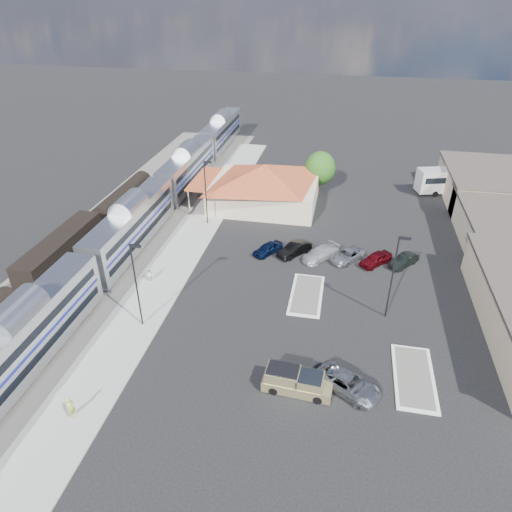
% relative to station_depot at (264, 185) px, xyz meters
% --- Properties ---
extents(ground, '(280.00, 280.00, 0.00)m').
position_rel_station_depot_xyz_m(ground, '(4.56, -24.00, -3.13)').
color(ground, black).
rests_on(ground, ground).
extents(railbed, '(16.00, 100.00, 0.12)m').
position_rel_station_depot_xyz_m(railbed, '(-16.44, -16.00, -3.07)').
color(railbed, '#4C4944').
rests_on(railbed, ground).
extents(platform, '(5.50, 92.00, 0.18)m').
position_rel_station_depot_xyz_m(platform, '(-7.44, -18.00, -3.04)').
color(platform, gray).
rests_on(platform, ground).
extents(passenger_train, '(3.00, 104.00, 5.55)m').
position_rel_station_depot_xyz_m(passenger_train, '(-13.44, -16.05, -0.26)').
color(passenger_train, silver).
rests_on(passenger_train, ground).
extents(freight_cars, '(2.80, 46.00, 4.00)m').
position_rel_station_depot_xyz_m(freight_cars, '(-19.44, -21.99, -1.21)').
color(freight_cars, black).
rests_on(freight_cars, ground).
extents(station_depot, '(18.35, 12.24, 6.20)m').
position_rel_station_depot_xyz_m(station_depot, '(0.00, 0.00, 0.00)').
color(station_depot, '#C0AC8D').
rests_on(station_depot, ground).
extents(traffic_island_south, '(3.30, 7.50, 0.21)m').
position_rel_station_depot_xyz_m(traffic_island_south, '(8.56, -22.00, -3.03)').
color(traffic_island_south, silver).
rests_on(traffic_island_south, ground).
extents(traffic_island_north, '(3.30, 7.50, 0.21)m').
position_rel_station_depot_xyz_m(traffic_island_north, '(18.56, -32.00, -3.03)').
color(traffic_island_north, silver).
rests_on(traffic_island_north, ground).
extents(lamp_plat_s, '(1.08, 0.25, 9.00)m').
position_rel_station_depot_xyz_m(lamp_plat_s, '(-6.34, -30.00, 2.21)').
color(lamp_plat_s, black).
rests_on(lamp_plat_s, ground).
extents(lamp_plat_n, '(1.08, 0.25, 9.00)m').
position_rel_station_depot_xyz_m(lamp_plat_n, '(-6.34, -8.00, 2.21)').
color(lamp_plat_n, black).
rests_on(lamp_plat_n, ground).
extents(lamp_lot, '(1.08, 0.25, 9.00)m').
position_rel_station_depot_xyz_m(lamp_lot, '(16.66, -24.00, 2.21)').
color(lamp_lot, black).
rests_on(lamp_lot, ground).
extents(tree_depot, '(4.71, 4.71, 6.63)m').
position_rel_station_depot_xyz_m(tree_depot, '(7.56, 6.00, 0.89)').
color(tree_depot, '#382314').
rests_on(tree_depot, ground).
extents(pickup_truck, '(5.68, 2.38, 1.92)m').
position_rel_station_depot_xyz_m(pickup_truck, '(9.14, -35.22, -2.22)').
color(pickup_truck, tan).
rests_on(pickup_truck, ground).
extents(suv, '(5.92, 4.89, 1.50)m').
position_rel_station_depot_xyz_m(suv, '(13.14, -34.46, -2.38)').
color(suv, gray).
rests_on(suv, ground).
extents(coach_bus, '(12.60, 6.03, 3.96)m').
position_rel_station_depot_xyz_m(coach_bus, '(28.56, 10.11, -0.85)').
color(coach_bus, silver).
rests_on(coach_bus, ground).
extents(person_a, '(0.66, 0.80, 1.88)m').
position_rel_station_depot_xyz_m(person_a, '(-7.14, -41.29, -2.01)').
color(person_a, '#9EC13C').
rests_on(person_a, platform).
extents(person_b, '(0.63, 0.79, 1.58)m').
position_rel_station_depot_xyz_m(person_b, '(-8.72, -22.85, -2.16)').
color(person_b, silver).
rests_on(person_b, platform).
extents(parked_car_a, '(3.68, 4.26, 1.38)m').
position_rel_station_depot_xyz_m(parked_car_a, '(3.02, -14.18, -2.44)').
color(parked_car_a, '#0B1839').
rests_on(parked_car_a, ground).
extents(parked_car_b, '(4.10, 4.61, 1.52)m').
position_rel_station_depot_xyz_m(parked_car_b, '(6.22, -13.88, -2.37)').
color(parked_car_b, black).
rests_on(parked_car_b, ground).
extents(parked_car_c, '(4.78, 5.17, 1.46)m').
position_rel_station_depot_xyz_m(parked_car_c, '(9.42, -14.18, -2.40)').
color(parked_car_c, silver).
rests_on(parked_car_c, ground).
extents(parked_car_d, '(4.67, 5.12, 1.33)m').
position_rel_station_depot_xyz_m(parked_car_d, '(12.62, -13.88, -2.47)').
color(parked_car_d, '#93949B').
rests_on(parked_car_d, ground).
extents(parked_car_e, '(4.20, 4.37, 1.47)m').
position_rel_station_depot_xyz_m(parked_car_e, '(15.82, -14.18, -2.39)').
color(parked_car_e, maroon).
rests_on(parked_car_e, ground).
extents(parked_car_f, '(3.75, 4.12, 1.36)m').
position_rel_station_depot_xyz_m(parked_car_f, '(19.02, -13.88, -2.45)').
color(parked_car_f, black).
rests_on(parked_car_f, ground).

